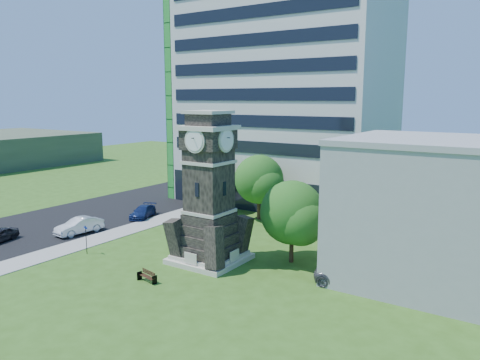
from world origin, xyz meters
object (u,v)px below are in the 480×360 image
Objects in this scene: park_bench at (147,276)px; car_street_north at (143,212)px; car_street_mid at (79,226)px; clock_tower at (209,198)px; car_east_lot at (352,277)px; street_sign at (86,237)px.

car_street_north is at bearing 148.10° from park_bench.
car_street_mid is at bearing 172.04° from park_bench.
clock_tower reaches higher than car_street_north.
park_bench is at bearing 112.56° from car_east_lot.
clock_tower is at bearing 9.05° from car_street_mid.
street_sign is (-21.44, -5.81, 0.83)m from car_east_lot.
car_street_mid is (-15.51, -0.85, -4.50)m from clock_tower.
street_sign is at bearing -155.50° from clock_tower.
car_street_mid is 2.94× the size of park_bench.
street_sign reaches higher than car_street_mid.
car_street_north is at bearing 91.60° from car_street_mid.
car_street_mid is 1.07× the size of car_street_north.
car_street_north is 27.17m from car_east_lot.
clock_tower is 4.94× the size of street_sign.
car_street_mid is 27.23m from car_east_lot.
park_bench is at bearing -13.85° from car_street_mid.
park_bench is (-1.07, -6.04, -4.84)m from clock_tower.
park_bench is 0.65× the size of street_sign.
street_sign is (-9.82, -4.47, -3.73)m from clock_tower.
car_street_north is (-14.91, 7.19, -4.64)m from clock_tower.
car_east_lot is (27.14, 2.19, -0.06)m from car_street_mid.
street_sign is at bearing -88.40° from car_street_north.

